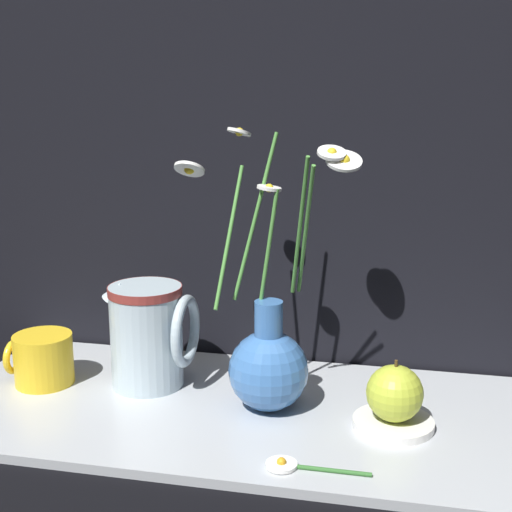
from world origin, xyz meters
The scene contains 8 objects.
ground_plane centered at (0.00, 0.00, 0.00)m, with size 6.00×6.00×0.00m, color black.
shelf centered at (0.00, 0.00, 0.01)m, with size 0.83×0.36×0.01m.
vase_with_flowers centered at (0.02, 0.01, 0.08)m, with size 0.24×0.12×0.36m.
yellow_mug centered at (-0.31, 0.02, 0.05)m, with size 0.09×0.08×0.07m.
ceramic_pitcher centered at (-0.16, 0.04, 0.09)m, with size 0.13×0.10×0.16m.
saucer_plate centered at (0.18, -0.02, 0.02)m, with size 0.10×0.10×0.01m.
orange_fruit centered at (0.18, -0.02, 0.06)m, with size 0.07×0.07×0.08m.
loose_daisy centered at (0.08, -0.14, 0.02)m, with size 0.12×0.04×0.01m.
Camera 1 is at (0.19, -0.85, 0.43)m, focal length 50.00 mm.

